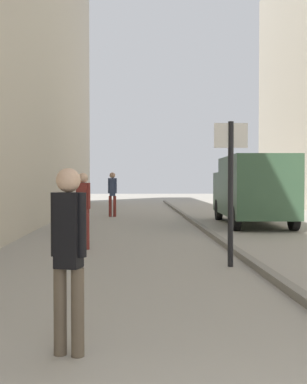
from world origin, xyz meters
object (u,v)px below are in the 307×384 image
(pedestrian_main_foreground, at_px, (83,205))
(pedestrian_far_crossing, at_px, (112,191))
(pedestrian_mid_block, at_px, (69,248))
(delivery_van, at_px, (252,188))
(cafe_chair_near_window, at_px, (66,214))
(street_sign_post, at_px, (231,181))

(pedestrian_main_foreground, xyz_separation_m, pedestrian_far_crossing, (0.24, 9.49, 0.09))
(pedestrian_mid_block, xyz_separation_m, pedestrian_far_crossing, (-0.31, 16.02, 0.12))
(delivery_van, height_order, cafe_chair_near_window, delivery_van)
(pedestrian_far_crossing, bearing_deg, street_sign_post, -81.06)
(pedestrian_far_crossing, bearing_deg, delivery_van, -41.03)
(pedestrian_main_foreground, relative_size, pedestrian_far_crossing, 0.92)
(pedestrian_main_foreground, distance_m, cafe_chair_near_window, 3.55)
(pedestrian_mid_block, height_order, street_sign_post, street_sign_post)
(delivery_van, relative_size, cafe_chair_near_window, 5.98)
(pedestrian_main_foreground, height_order, delivery_van, delivery_van)
(pedestrian_main_foreground, bearing_deg, delivery_van, 64.04)
(cafe_chair_near_window, bearing_deg, street_sign_post, 119.84)
(street_sign_post, distance_m, cafe_chair_near_window, 6.86)
(pedestrian_far_crossing, relative_size, delivery_van, 0.33)
(pedestrian_main_foreground, distance_m, pedestrian_mid_block, 6.55)
(pedestrian_far_crossing, height_order, street_sign_post, street_sign_post)
(pedestrian_mid_block, bearing_deg, delivery_van, -95.21)
(pedestrian_far_crossing, distance_m, street_sign_post, 12.04)
(pedestrian_far_crossing, distance_m, delivery_van, 6.28)
(delivery_van, distance_m, cafe_chair_near_window, 6.54)
(pedestrian_far_crossing, height_order, delivery_van, delivery_van)
(cafe_chair_near_window, bearing_deg, pedestrian_mid_block, 94.62)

